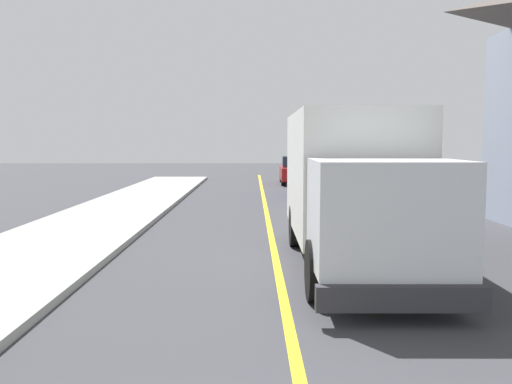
{
  "coord_description": "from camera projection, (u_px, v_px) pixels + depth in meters",
  "views": [
    {
      "loc": [
        -0.51,
        -2.64,
        2.59
      ],
      "look_at": [
        -0.43,
        9.84,
        1.4
      ],
      "focal_mm": 37.65,
      "sensor_mm": 36.0,
      "label": 1
    }
  ],
  "objects": [
    {
      "name": "parked_car_far",
      "position": [
        295.0,
        171.0,
        32.44
      ],
      "size": [
        1.89,
        4.44,
        1.67
      ],
      "color": "maroon",
      "rests_on": "ground"
    },
    {
      "name": "parked_car_near",
      "position": [
        342.0,
        194.0,
        18.07
      ],
      "size": [
        1.97,
        4.47,
        1.67
      ],
      "color": "#B7B7BC",
      "rests_on": "ground"
    },
    {
      "name": "box_truck",
      "position": [
        354.0,
        181.0,
        11.12
      ],
      "size": [
        2.46,
        7.2,
        3.2
      ],
      "color": "silver",
      "rests_on": "ground"
    },
    {
      "name": "parked_car_mid",
      "position": [
        310.0,
        179.0,
        25.19
      ],
      "size": [
        1.88,
        4.43,
        1.67
      ],
      "color": "#2D4793",
      "rests_on": "ground"
    },
    {
      "name": "centre_line_yellow",
      "position": [
        274.0,
        249.0,
        12.84
      ],
      "size": [
        0.16,
        56.0,
        0.01
      ],
      "primitive_type": "cube",
      "color": "gold",
      "rests_on": "ground"
    }
  ]
}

